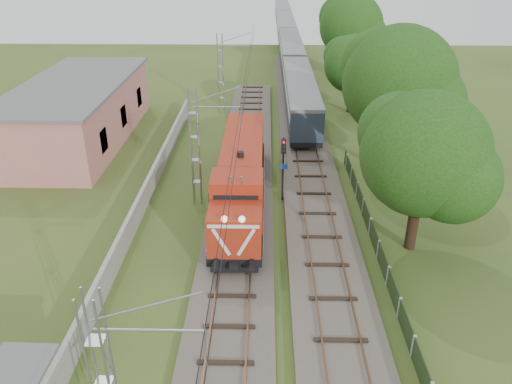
{
  "coord_description": "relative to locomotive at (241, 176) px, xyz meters",
  "views": [
    {
      "loc": [
        1.58,
        -18.19,
        16.15
      ],
      "look_at": [
        1.03,
        9.34,
        2.2
      ],
      "focal_mm": 35.0,
      "sensor_mm": 36.0,
      "label": 1
    }
  ],
  "objects": [
    {
      "name": "tree_c",
      "position": [
        10.4,
        20.87,
        2.72
      ],
      "size": [
        6.1,
        5.81,
        7.9
      ],
      "color": "#341F15",
      "rests_on": "ground"
    },
    {
      "name": "track_side",
      "position": [
        5.0,
        8.37,
        -2.03
      ],
      "size": [
        4.2,
        80.0,
        0.45
      ],
      "color": "#6B6054",
      "rests_on": "ground"
    },
    {
      "name": "locomotive",
      "position": [
        0.0,
        0.0,
        0.0
      ],
      "size": [
        2.94,
        16.82,
        4.27
      ],
      "color": "black",
      "rests_on": "ground"
    },
    {
      "name": "ground",
      "position": [
        0.0,
        -11.63,
        -2.21
      ],
      "size": [
        140.0,
        140.0,
        0.0
      ],
      "primitive_type": "plane",
      "color": "#35511E",
      "rests_on": "ground"
    },
    {
      "name": "tree_d",
      "position": [
        12.11,
        34.24,
        4.42
      ],
      "size": [
        8.19,
        7.8,
        10.62
      ],
      "color": "#341F15",
      "rests_on": "ground"
    },
    {
      "name": "tree_a",
      "position": [
        10.18,
        -4.97,
        3.64
      ],
      "size": [
        7.23,
        6.89,
        9.37
      ],
      "color": "#341F15",
      "rests_on": "ground"
    },
    {
      "name": "catenary",
      "position": [
        -2.95,
        0.37,
        1.84
      ],
      "size": [
        3.31,
        70.0,
        8.0
      ],
      "color": "gray",
      "rests_on": "ground"
    },
    {
      "name": "tree_b",
      "position": [
        11.23,
        5.75,
        4.71
      ],
      "size": [
        8.56,
        8.15,
        11.1
      ],
      "color": "#341F15",
      "rests_on": "ground"
    },
    {
      "name": "station_building",
      "position": [
        -15.0,
        12.37,
        0.42
      ],
      "size": [
        8.4,
        20.4,
        5.22
      ],
      "color": "#B37160",
      "rests_on": "ground"
    },
    {
      "name": "track_main",
      "position": [
        0.0,
        -4.63,
        -2.03
      ],
      "size": [
        4.2,
        70.0,
        0.45
      ],
      "color": "#6B6054",
      "rests_on": "ground"
    },
    {
      "name": "signal_post",
      "position": [
        2.79,
        0.84,
        0.94
      ],
      "size": [
        0.51,
        0.39,
        4.58
      ],
      "color": "black",
      "rests_on": "ground"
    },
    {
      "name": "fence",
      "position": [
        8.0,
        -8.63,
        -1.61
      ],
      "size": [
        0.12,
        32.0,
        1.2
      ],
      "color": "black",
      "rests_on": "ground"
    },
    {
      "name": "boundary_wall",
      "position": [
        -6.5,
        0.37,
        -1.46
      ],
      "size": [
        0.25,
        40.0,
        1.5
      ],
      "primitive_type": "cube",
      "color": "#9E9E99",
      "rests_on": "ground"
    },
    {
      "name": "coach_rake",
      "position": [
        5.0,
        51.49,
        0.18
      ],
      "size": [
        2.85,
        85.01,
        3.29
      ],
      "color": "black",
      "rests_on": "ground"
    }
  ]
}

